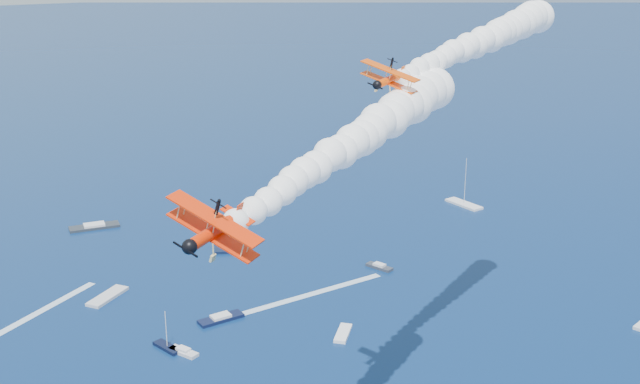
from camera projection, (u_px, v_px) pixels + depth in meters
biplane_lead at (390, 80)px, 102.85m from camera, size 10.57×11.72×7.43m
biplane_trail at (215, 230)px, 68.83m from camera, size 12.68×13.63×9.09m
smoke_trail_lead at (479, 42)px, 123.70m from camera, size 57.39×46.67×10.16m
smoke_trail_trail at (356, 140)px, 91.25m from camera, size 57.65×52.79×10.16m
spectator_boats at (123, 308)px, 174.29m from camera, size 206.46×168.64×0.70m
boat_wakes at (200, 359)px, 153.96m from camera, size 94.54×116.36×0.04m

